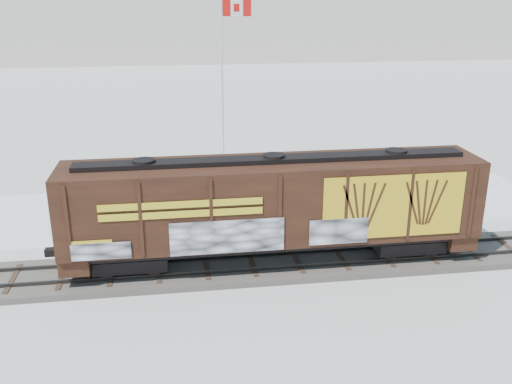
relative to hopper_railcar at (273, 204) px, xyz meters
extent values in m
plane|color=white|center=(-2.91, 0.01, -3.00)|extent=(500.00, 500.00, 0.00)
cube|color=#59544C|center=(-2.91, 0.01, -2.86)|extent=(50.00, 3.40, 0.28)
cube|color=#33302D|center=(-2.91, -0.71, -2.64)|extent=(50.00, 0.10, 0.15)
cube|color=#33302D|center=(-2.91, 0.73, -2.64)|extent=(50.00, 0.10, 0.15)
cube|color=white|center=(-2.91, 7.51, -2.98)|extent=(40.00, 8.00, 0.03)
cube|color=white|center=(-2.91, 95.01, 3.00)|extent=(360.00, 40.00, 12.00)
cube|color=black|center=(-6.05, 0.01, -2.12)|extent=(3.00, 2.00, 0.90)
cube|color=black|center=(6.04, 0.01, -2.12)|extent=(3.00, 2.00, 0.90)
cylinder|color=black|center=(-7.00, -0.77, -2.12)|extent=(0.90, 0.12, 0.90)
cube|color=black|center=(0.00, 0.01, -1.59)|extent=(17.58, 2.40, 0.25)
cube|color=#341A0E|center=(0.00, 0.01, 0.19)|extent=(17.58, 3.00, 3.33)
cube|color=black|center=(0.00, 0.01, 1.96)|extent=(16.18, 0.90, 0.20)
cube|color=#BD8A17|center=(4.74, -1.53, 0.19)|extent=(5.98, 0.03, 2.69)
cube|color=gold|center=(-3.87, -1.53, 0.54)|extent=(6.33, 0.02, 0.70)
cube|color=white|center=(-2.11, -1.54, -0.72)|extent=(4.57, 0.03, 1.40)
cylinder|color=silver|center=(-0.91, 13.52, -2.90)|extent=(0.90, 0.90, 0.20)
cylinder|color=silver|center=(-0.91, 13.52, 2.65)|extent=(0.14, 0.14, 11.30)
cube|color=red|center=(-0.56, 13.52, 7.60)|extent=(0.50, 0.07, 1.00)
cube|color=white|center=(0.04, 13.52, 7.60)|extent=(0.70, 0.09, 1.00)
cube|color=red|center=(0.69, 13.52, 7.60)|extent=(0.50, 0.07, 1.00)
imported|color=#AAADB1|center=(-5.40, 8.22, -2.15)|extent=(5.14, 3.30, 1.63)
imported|color=silver|center=(-1.92, 7.77, -2.21)|extent=(4.89, 3.10, 1.52)
imported|color=black|center=(0.17, 6.89, -2.23)|extent=(5.48, 3.29, 1.49)
camera|label=1|loc=(-4.00, -22.26, 8.46)|focal=40.00mm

